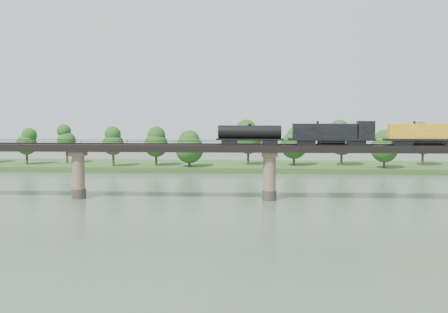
{
  "coord_description": "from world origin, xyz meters",
  "views": [
    {
      "loc": [
        -2.97,
        -84.92,
        19.85
      ],
      "look_at": [
        -9.37,
        30.0,
        9.0
      ],
      "focal_mm": 45.0,
      "sensor_mm": 36.0,
      "label": 1
    }
  ],
  "objects": [
    {
      "name": "ground",
      "position": [
        0.0,
        0.0,
        0.0
      ],
      "size": [
        400.0,
        400.0,
        0.0
      ],
      "primitive_type": "plane",
      "color": "#3C4C3B",
      "rests_on": "ground"
    },
    {
      "name": "far_bank",
      "position": [
        0.0,
        85.0,
        0.8
      ],
      "size": [
        300.0,
        24.0,
        1.6
      ],
      "primitive_type": "cube",
      "color": "#2A4C1E",
      "rests_on": "ground"
    },
    {
      "name": "bridge",
      "position": [
        0.0,
        30.0,
        5.46
      ],
      "size": [
        236.0,
        30.0,
        11.5
      ],
      "color": "#473A2D",
      "rests_on": "ground"
    },
    {
      "name": "bridge_superstructure",
      "position": [
        0.0,
        30.0,
        11.79
      ],
      "size": [
        220.0,
        4.9,
        0.75
      ],
      "color": "black",
      "rests_on": "bridge"
    },
    {
      "name": "far_treeline",
      "position": [
        -8.21,
        80.52,
        8.83
      ],
      "size": [
        289.06,
        17.54,
        13.6
      ],
      "color": "#382619",
      "rests_on": "far_bank"
    },
    {
      "name": "freight_train",
      "position": [
        25.52,
        30.0,
        13.83
      ],
      "size": [
        70.89,
        2.76,
        4.88
      ],
      "color": "black",
      "rests_on": "bridge"
    }
  ]
}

